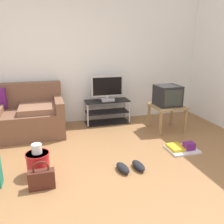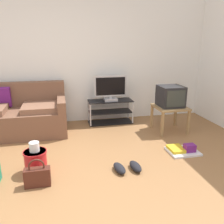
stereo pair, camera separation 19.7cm
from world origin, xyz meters
TOP-DOWN VIEW (x-y plane):
  - ground_plane at (0.00, 0.00)m, footprint 9.00×9.80m
  - wall_back at (0.00, 2.45)m, footprint 9.00×0.10m
  - couch at (-0.87, 1.94)m, footprint 1.76×0.91m
  - tv_stand at (0.92, 2.13)m, footprint 0.89×0.37m
  - flat_tv at (0.92, 2.11)m, footprint 0.64×0.22m
  - side_table at (1.89, 1.44)m, footprint 0.56×0.56m
  - crt_tv at (1.89, 1.45)m, footprint 0.42×0.42m
  - handbag at (-0.37, 0.12)m, footprint 0.29×0.12m
  - cleaning_bucket at (-0.41, 0.43)m, footprint 0.29×0.29m
  - sneakers_pair at (0.74, 0.22)m, footprint 0.38×0.30m
  - floor_tray at (1.70, 0.54)m, footprint 0.45×0.37m

SIDE VIEW (x-z plane):
  - ground_plane at x=0.00m, z-range -0.02..0.00m
  - floor_tray at x=1.70m, z-range -0.03..0.11m
  - sneakers_pair at x=0.74m, z-range 0.00..0.09m
  - handbag at x=-0.37m, z-range -0.05..0.29m
  - cleaning_bucket at x=-0.41m, z-range -0.03..0.38m
  - tv_stand at x=0.92m, z-range 0.00..0.47m
  - couch at x=-0.87m, z-range -0.11..0.78m
  - side_table at x=1.89m, z-range 0.17..0.64m
  - crt_tv at x=1.89m, z-range 0.48..0.85m
  - flat_tv at x=0.92m, z-range 0.47..0.97m
  - wall_back at x=0.00m, z-range 0.00..2.70m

